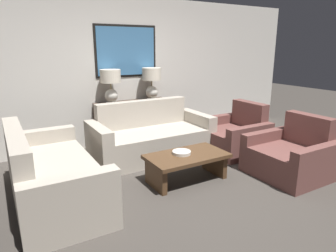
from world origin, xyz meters
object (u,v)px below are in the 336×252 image
object	(u,v)px
couch_by_side	(51,176)
coffee_table	(187,161)
table_lamp_right	(152,80)
decorative_bowl	(182,152)
armchair_near_camera	(291,156)
armchair_near_back_wall	(234,136)
couch_by_back_wall	(151,138)
table_lamp_left	(111,82)
console_table	(133,123)

from	to	relation	value
couch_by_side	coffee_table	xyz separation A→B (m)	(1.69, -0.35, -0.03)
table_lamp_right	couch_by_side	xyz separation A→B (m)	(-2.11, -1.46, -0.88)
decorative_bowl	table_lamp_right	bearing A→B (deg)	75.18
coffee_table	armchair_near_camera	bearing A→B (deg)	-22.86
armchair_near_back_wall	armchair_near_camera	world-z (taller)	same
couch_by_back_wall	couch_by_side	distance (m)	1.86
couch_by_side	armchair_near_camera	world-z (taller)	couch_by_side
table_lamp_left	couch_by_back_wall	size ratio (longest dim) A/B	0.30
couch_by_side	console_table	bearing A→B (deg)	40.47
console_table	armchair_near_back_wall	distance (m)	1.85
table_lamp_left	coffee_table	world-z (taller)	table_lamp_left
table_lamp_right	armchair_near_back_wall	bearing A→B (deg)	-51.37
couch_by_side	couch_by_back_wall	bearing A→B (deg)	23.44
console_table	couch_by_back_wall	bearing A→B (deg)	-90.00
armchair_near_back_wall	coffee_table	bearing A→B (deg)	-157.14
couch_by_side	armchair_near_back_wall	world-z (taller)	couch_by_side
console_table	decorative_bowl	bearing A→B (deg)	-92.21
armchair_near_camera	armchair_near_back_wall	bearing A→B (deg)	90.00
table_lamp_left	armchair_near_back_wall	world-z (taller)	table_lamp_left
coffee_table	armchair_near_back_wall	bearing A→B (deg)	22.86
armchair_near_back_wall	console_table	bearing A→B (deg)	138.34
table_lamp_right	armchair_near_back_wall	xyz separation A→B (m)	(0.98, -1.22, -0.91)
couch_by_side	armchair_near_back_wall	bearing A→B (deg)	4.33
console_table	table_lamp_right	distance (m)	0.87
coffee_table	couch_by_back_wall	bearing A→B (deg)	89.16
coffee_table	decorative_bowl	distance (m)	0.14
couch_by_back_wall	coffee_table	distance (m)	1.10
decorative_bowl	armchair_near_camera	xyz separation A→B (m)	(1.44, -0.64, -0.12)
decorative_bowl	armchair_near_back_wall	size ratio (longest dim) A/B	0.25
table_lamp_left	couch_by_side	bearing A→B (deg)	-131.97
table_lamp_left	couch_by_back_wall	xyz separation A→B (m)	(0.40, -0.72, -0.88)
table_lamp_right	table_lamp_left	bearing A→B (deg)	180.00
console_table	couch_by_back_wall	distance (m)	0.72
armchair_near_back_wall	armchair_near_camera	size ratio (longest dim) A/B	1.00
table_lamp_left	coffee_table	size ratio (longest dim) A/B	0.54
console_table	armchair_near_back_wall	xyz separation A→B (m)	(1.38, -1.22, -0.14)
couch_by_back_wall	table_lamp_left	bearing A→B (deg)	119.03
coffee_table	armchair_near_back_wall	world-z (taller)	armchair_near_back_wall
console_table	table_lamp_left	bearing A→B (deg)	180.00
console_table	couch_by_side	world-z (taller)	couch_by_side
table_lamp_right	armchair_near_camera	bearing A→B (deg)	-67.81
couch_by_back_wall	coffee_table	size ratio (longest dim) A/B	1.82
couch_by_side	decorative_bowl	bearing A→B (deg)	-10.44
couch_by_side	coffee_table	distance (m)	1.73
couch_by_back_wall	decorative_bowl	distance (m)	1.05
table_lamp_right	couch_by_side	distance (m)	2.71
table_lamp_right	decorative_bowl	xyz separation A→B (m)	(-0.47, -1.76, -0.79)
couch_by_back_wall	armchair_near_back_wall	distance (m)	1.47
couch_by_back_wall	armchair_near_camera	size ratio (longest dim) A/B	1.99
console_table	armchair_near_camera	distance (m)	2.77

